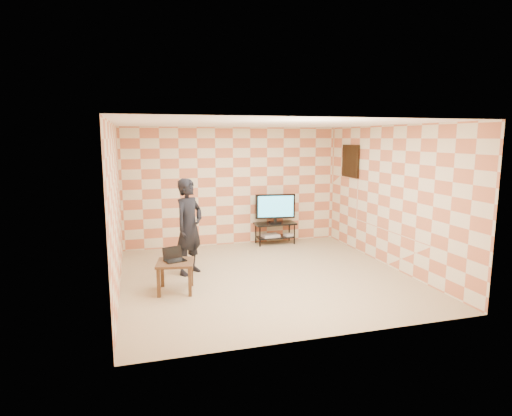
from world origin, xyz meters
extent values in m
plane|color=tan|center=(0.00, 0.00, 0.00)|extent=(5.00, 5.00, 0.00)
cube|color=beige|center=(0.00, 2.50, 1.35)|extent=(5.00, 0.02, 2.70)
cube|color=beige|center=(0.00, -2.50, 1.35)|extent=(5.00, 0.02, 2.70)
cube|color=beige|center=(-2.50, 0.00, 1.35)|extent=(0.02, 5.00, 2.70)
cube|color=beige|center=(2.50, 0.00, 1.35)|extent=(0.02, 5.00, 2.70)
cube|color=white|center=(0.00, 0.00, 2.70)|extent=(5.00, 5.00, 0.02)
cube|color=black|center=(2.47, 1.55, 1.95)|extent=(0.04, 0.72, 0.72)
cube|color=black|center=(2.47, 1.55, 1.95)|extent=(0.04, 0.03, 0.68)
cube|color=black|center=(2.47, 1.55, 1.95)|extent=(0.04, 0.68, 0.03)
cube|color=black|center=(0.93, 2.22, 0.48)|extent=(0.96, 0.43, 0.04)
cube|color=black|center=(0.93, 2.22, 0.16)|extent=(0.86, 0.38, 0.03)
cylinder|color=black|center=(0.51, 2.05, 0.25)|extent=(0.03, 0.03, 0.50)
cylinder|color=black|center=(0.51, 2.39, 0.25)|extent=(0.03, 0.03, 0.50)
cylinder|color=black|center=(1.35, 2.05, 0.25)|extent=(0.03, 0.03, 0.50)
cylinder|color=black|center=(1.35, 2.39, 0.25)|extent=(0.03, 0.03, 0.50)
cube|color=black|center=(0.93, 2.22, 0.51)|extent=(0.29, 0.21, 0.03)
cube|color=black|center=(0.93, 2.22, 0.57)|extent=(0.07, 0.06, 0.08)
cube|color=black|center=(0.93, 2.22, 0.89)|extent=(0.93, 0.18, 0.57)
cube|color=#3CBAE3|center=(0.94, 2.19, 0.89)|extent=(0.83, 0.11, 0.49)
cube|color=#B8B8BB|center=(0.82, 2.21, 0.21)|extent=(0.42, 0.32, 0.07)
cube|color=silver|center=(1.27, 2.20, 0.20)|extent=(0.26, 0.21, 0.05)
cube|color=#3E2712|center=(-1.62, -0.34, 0.48)|extent=(0.67, 0.67, 0.04)
cube|color=#3E2712|center=(-1.90, -0.53, 0.23)|extent=(0.06, 0.06, 0.46)
cube|color=#3E2712|center=(-1.81, -0.06, 0.23)|extent=(0.06, 0.06, 0.46)
cube|color=#3E2712|center=(-1.43, -0.62, 0.23)|extent=(0.06, 0.06, 0.46)
cube|color=#3E2712|center=(-1.34, -0.15, 0.23)|extent=(0.06, 0.06, 0.46)
cube|color=black|center=(-1.62, -0.31, 0.51)|extent=(0.38, 0.31, 0.02)
cube|color=black|center=(-1.65, -0.21, 0.61)|extent=(0.32, 0.15, 0.21)
imported|color=black|center=(-1.28, 0.55, 0.87)|extent=(0.75, 0.74, 1.75)
camera|label=1|loc=(-2.21, -7.07, 2.46)|focal=30.00mm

